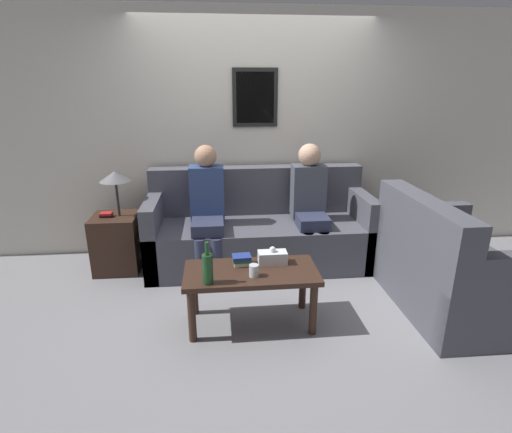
{
  "coord_description": "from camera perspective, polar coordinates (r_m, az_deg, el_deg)",
  "views": [
    {
      "loc": [
        -0.44,
        -3.44,
        1.86
      ],
      "look_at": [
        -0.1,
        -0.09,
        0.72
      ],
      "focal_mm": 28.0,
      "sensor_mm": 36.0,
      "label": 1
    }
  ],
  "objects": [
    {
      "name": "person_right",
      "position": [
        4.12,
        7.72,
        2.28
      ],
      "size": [
        0.34,
        0.58,
        1.27
      ],
      "color": "#2D334C",
      "rests_on": "ground_plane"
    },
    {
      "name": "side_table_with_lamp",
      "position": [
        4.32,
        -19.25,
        -2.93
      ],
      "size": [
        0.44,
        0.44,
        1.04
      ],
      "color": "#382319",
      "rests_on": "ground_plane"
    },
    {
      "name": "couch_main",
      "position": [
        4.26,
        0.44,
        -2.18
      ],
      "size": [
        2.3,
        0.87,
        0.99
      ],
      "color": "#4C4C56",
      "rests_on": "ground_plane"
    },
    {
      "name": "wine_bottle",
      "position": [
        2.91,
        -6.92,
        -7.31
      ],
      "size": [
        0.08,
        0.08,
        0.32
      ],
      "color": "#19421E",
      "rests_on": "coffee_table"
    },
    {
      "name": "couch_side",
      "position": [
        3.77,
        25.71,
        -7.03
      ],
      "size": [
        0.87,
        1.31,
        0.99
      ],
      "rotation": [
        0.0,
        0.0,
        1.57
      ],
      "color": "#4C4C56",
      "rests_on": "ground_plane"
    },
    {
      "name": "book_stack",
      "position": [
        3.2,
        -2.07,
        -6.19
      ],
      "size": [
        0.15,
        0.12,
        0.08
      ],
      "color": "beige",
      "rests_on": "coffee_table"
    },
    {
      "name": "wall_back",
      "position": [
        4.47,
        -0.18,
        11.54
      ],
      "size": [
        9.0,
        0.08,
        2.6
      ],
      "color": "silver",
      "rests_on": "ground_plane"
    },
    {
      "name": "coffee_table",
      "position": [
        3.16,
        -0.71,
        -8.91
      ],
      "size": [
        1.04,
        0.5,
        0.47
      ],
      "color": "#382319",
      "rests_on": "ground_plane"
    },
    {
      "name": "drinking_glass",
      "position": [
        3.02,
        -0.3,
        -7.73
      ],
      "size": [
        0.07,
        0.07,
        0.09
      ],
      "color": "silver",
      "rests_on": "coffee_table"
    },
    {
      "name": "tissue_box",
      "position": [
        3.22,
        2.37,
        -5.82
      ],
      "size": [
        0.23,
        0.12,
        0.14
      ],
      "color": "silver",
      "rests_on": "coffee_table"
    },
    {
      "name": "ground_plane",
      "position": [
        3.93,
        1.27,
        -9.55
      ],
      "size": [
        16.0,
        16.0,
        0.0
      ],
      "primitive_type": "plane",
      "color": "gray"
    },
    {
      "name": "person_left",
      "position": [
        3.98,
        -6.98,
        1.65
      ],
      "size": [
        0.34,
        0.6,
        1.28
      ],
      "color": "#2D334C",
      "rests_on": "ground_plane"
    }
  ]
}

